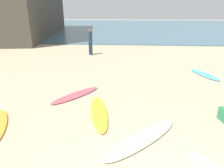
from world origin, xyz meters
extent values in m
cube|color=#426675|center=(0.00, 35.92, 0.04)|extent=(120.00, 40.00, 0.08)
ellipsoid|color=yellow|center=(-1.04, 3.33, 0.04)|extent=(0.99, 2.45, 0.08)
ellipsoid|color=#F6EDC4|center=(0.24, 2.04, 0.04)|extent=(2.19, 2.21, 0.09)
ellipsoid|color=#D14B57|center=(-2.08, 4.62, 0.04)|extent=(1.73, 2.00, 0.07)
ellipsoid|color=#4BA1D5|center=(3.69, 7.54, 0.03)|extent=(1.17, 2.00, 0.07)
cylinder|color=#1E3342|center=(-2.80, 11.88, 0.42)|extent=(0.14, 0.14, 0.84)
cylinder|color=#1E3342|center=(-2.66, 11.75, 0.42)|extent=(0.14, 0.14, 0.84)
cylinder|color=#1E3342|center=(-2.73, 11.82, 1.19)|extent=(0.40, 0.40, 0.70)
sphere|color=brown|center=(-2.73, 11.82, 1.65)|extent=(0.23, 0.23, 0.23)
camera|label=1|loc=(-0.23, -2.29, 3.11)|focal=32.46mm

